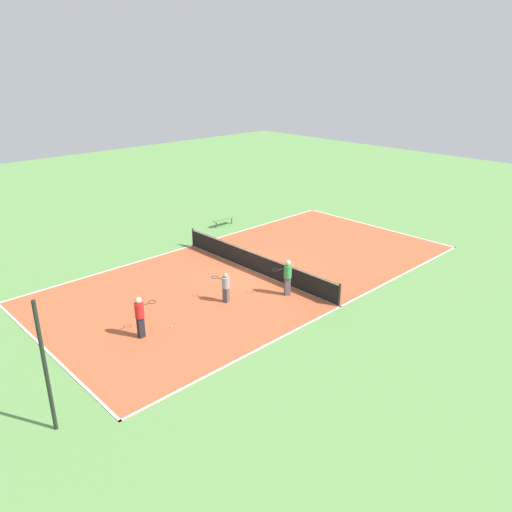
# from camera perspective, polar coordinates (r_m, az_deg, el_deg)

# --- Properties ---
(ground_plane) EXTENTS (80.00, 80.00, 0.00)m
(ground_plane) POSITION_cam_1_polar(r_m,az_deg,el_deg) (25.92, -0.00, -1.85)
(ground_plane) COLOR #60934C
(court_surface) EXTENTS (11.03, 22.01, 0.02)m
(court_surface) POSITION_cam_1_polar(r_m,az_deg,el_deg) (25.92, -0.00, -1.83)
(court_surface) COLOR #B75633
(court_surface) RESTS_ON ground_plane
(tennis_net) EXTENTS (10.83, 0.10, 1.08)m
(tennis_net) POSITION_cam_1_polar(r_m,az_deg,el_deg) (25.70, -0.00, -0.68)
(tennis_net) COLOR black
(tennis_net) RESTS_ON court_surface
(bench) EXTENTS (0.36, 1.64, 0.45)m
(bench) POSITION_cam_1_polar(r_m,az_deg,el_deg) (33.21, -3.68, 4.11)
(bench) COLOR #4C8C4C
(bench) RESTS_ON ground_plane
(player_coach_red) EXTENTS (0.36, 0.93, 1.75)m
(player_coach_red) POSITION_cam_1_polar(r_m,az_deg,el_deg) (20.08, -13.13, -6.49)
(player_coach_red) COLOR black
(player_coach_red) RESTS_ON court_surface
(player_baseline_gray) EXTENTS (0.99, 0.56, 1.41)m
(player_baseline_gray) POSITION_cam_1_polar(r_m,az_deg,el_deg) (22.47, -3.50, -3.42)
(player_baseline_gray) COLOR #4C4C51
(player_baseline_gray) RESTS_ON court_surface
(player_far_green) EXTENTS (0.74, 0.98, 1.75)m
(player_far_green) POSITION_cam_1_polar(r_m,az_deg,el_deg) (23.05, 3.62, -2.18)
(player_far_green) COLOR #4C4C51
(player_far_green) RESTS_ON court_surface
(tennis_ball_near_net) EXTENTS (0.07, 0.07, 0.07)m
(tennis_ball_near_net) POSITION_cam_1_polar(r_m,az_deg,el_deg) (26.72, 5.48, -1.09)
(tennis_ball_near_net) COLOR #CCE033
(tennis_ball_near_net) RESTS_ON court_surface
(tennis_ball_midcourt) EXTENTS (0.07, 0.07, 0.07)m
(tennis_ball_midcourt) POSITION_cam_1_polar(r_m,az_deg,el_deg) (30.49, -1.60, 1.89)
(tennis_ball_midcourt) COLOR #CCE033
(tennis_ball_midcourt) RESTS_ON court_surface
(tennis_ball_far_baseline) EXTENTS (0.07, 0.07, 0.07)m
(tennis_ball_far_baseline) POSITION_cam_1_polar(r_m,az_deg,el_deg) (20.99, -9.66, -7.94)
(tennis_ball_far_baseline) COLOR #CCE033
(tennis_ball_far_baseline) RESTS_ON court_surface
(fence_post_back_left) EXTENTS (0.12, 0.12, 4.26)m
(fence_post_back_left) POSITION_cam_1_polar(r_m,az_deg,el_deg) (15.65, -22.94, -11.70)
(fence_post_back_left) COLOR black
(fence_post_back_left) RESTS_ON ground_plane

